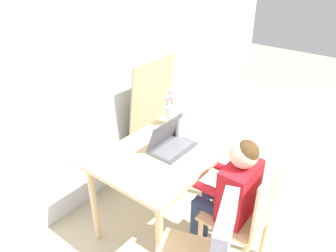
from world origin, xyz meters
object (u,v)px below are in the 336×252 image
(person_seated, at_px, (232,188))
(flower_vase, at_px, (170,112))
(chair_spare, at_px, (210,247))
(water_bottle, at_px, (179,127))
(laptop, at_px, (170,142))
(chair_occupied, at_px, (245,217))

(person_seated, height_order, flower_vase, flower_vase)
(chair_spare, height_order, water_bottle, water_bottle)
(chair_spare, xyz_separation_m, laptop, (0.52, 0.68, 0.17))
(chair_occupied, relative_size, flower_vase, 2.69)
(chair_occupied, height_order, water_bottle, water_bottle)
(laptop, distance_m, water_bottle, 0.18)
(person_seated, height_order, laptop, person_seated)
(chair_occupied, bearing_deg, water_bottle, -107.59)
(water_bottle, bearing_deg, chair_occupied, -107.21)
(chair_occupied, relative_size, water_bottle, 4.57)
(chair_spare, bearing_deg, person_seated, 174.80)
(person_seated, xyz_separation_m, water_bottle, (0.22, 0.60, 0.16))
(laptop, xyz_separation_m, flower_vase, (0.28, 0.21, 0.07))
(chair_spare, bearing_deg, flower_vase, -151.37)
(person_seated, height_order, water_bottle, person_seated)
(chair_occupied, xyz_separation_m, laptop, (0.05, 0.68, 0.31))
(chair_occupied, relative_size, laptop, 2.51)
(chair_occupied, bearing_deg, laptop, -94.48)
(chair_occupied, relative_size, chair_spare, 0.99)
(laptop, bearing_deg, chair_spare, -127.11)
(chair_spare, distance_m, person_seated, 0.49)
(chair_occupied, xyz_separation_m, flower_vase, (0.33, 0.89, 0.38))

